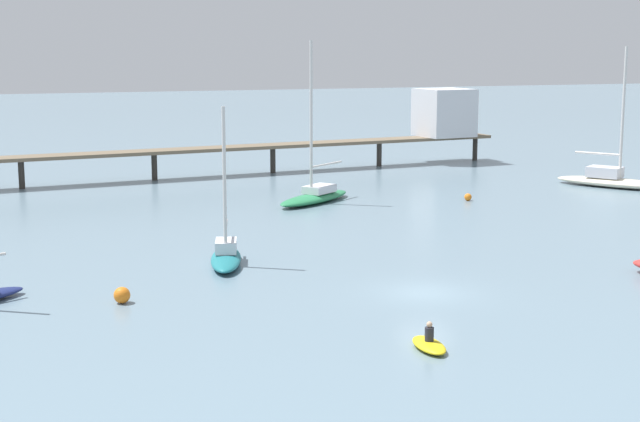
{
  "coord_description": "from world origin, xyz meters",
  "views": [
    {
      "loc": [
        -19.84,
        -40.32,
        11.9
      ],
      "look_at": [
        0.0,
        15.19,
        1.5
      ],
      "focal_mm": 53.4,
      "sensor_mm": 36.0,
      "label": 1
    }
  ],
  "objects_px": {
    "pier": "(378,123)",
    "mooring_buoy_near": "(122,295)",
    "sailboat_green": "(315,194)",
    "sailboat_cream": "(612,179)",
    "mooring_buoy_far": "(468,197)",
    "sailboat_teal": "(226,254)",
    "dinghy_yellow": "(429,344)"
  },
  "relations": [
    {
      "from": "pier",
      "to": "mooring_buoy_near",
      "type": "height_order",
      "value": "pier"
    },
    {
      "from": "sailboat_green",
      "to": "sailboat_cream",
      "type": "bearing_deg",
      "value": -2.09
    },
    {
      "from": "mooring_buoy_near",
      "to": "mooring_buoy_far",
      "type": "bearing_deg",
      "value": 35.22
    },
    {
      "from": "mooring_buoy_far",
      "to": "mooring_buoy_near",
      "type": "bearing_deg",
      "value": -144.78
    },
    {
      "from": "sailboat_teal",
      "to": "mooring_buoy_near",
      "type": "relative_size",
      "value": 11.15
    },
    {
      "from": "pier",
      "to": "sailboat_teal",
      "type": "xyz_separation_m",
      "value": [
        -24.37,
        -36.03,
        -3.64
      ]
    },
    {
      "from": "pier",
      "to": "sailboat_teal",
      "type": "distance_m",
      "value": 43.65
    },
    {
      "from": "sailboat_cream",
      "to": "dinghy_yellow",
      "type": "xyz_separation_m",
      "value": [
        -33.6,
        -33.8,
        -0.47
      ]
    },
    {
      "from": "sailboat_green",
      "to": "dinghy_yellow",
      "type": "xyz_separation_m",
      "value": [
        -7.46,
        -34.76,
        -0.44
      ]
    },
    {
      "from": "sailboat_cream",
      "to": "sailboat_teal",
      "type": "xyz_separation_m",
      "value": [
        -37.55,
        -16.82,
        -0.09
      ]
    },
    {
      "from": "mooring_buoy_near",
      "to": "sailboat_teal",
      "type": "bearing_deg",
      "value": 43.1
    },
    {
      "from": "pier",
      "to": "sailboat_green",
      "type": "relative_size",
      "value": 4.82
    },
    {
      "from": "sailboat_green",
      "to": "mooring_buoy_near",
      "type": "height_order",
      "value": "sailboat_green"
    },
    {
      "from": "pier",
      "to": "mooring_buoy_far",
      "type": "relative_size",
      "value": 103.19
    },
    {
      "from": "sailboat_cream",
      "to": "sailboat_teal",
      "type": "relative_size",
      "value": 1.35
    },
    {
      "from": "dinghy_yellow",
      "to": "pier",
      "type": "bearing_deg",
      "value": 68.94
    },
    {
      "from": "sailboat_teal",
      "to": "dinghy_yellow",
      "type": "height_order",
      "value": "sailboat_teal"
    },
    {
      "from": "sailboat_green",
      "to": "mooring_buoy_far",
      "type": "relative_size",
      "value": 21.4
    },
    {
      "from": "pier",
      "to": "mooring_buoy_near",
      "type": "xyz_separation_m",
      "value": [
        -30.85,
        -42.1,
        -3.85
      ]
    },
    {
      "from": "sailboat_green",
      "to": "mooring_buoy_near",
      "type": "relative_size",
      "value": 15.66
    },
    {
      "from": "sailboat_teal",
      "to": "mooring_buoy_far",
      "type": "xyz_separation_m",
      "value": [
        22.73,
        14.55,
        -0.32
      ]
    },
    {
      "from": "dinghy_yellow",
      "to": "mooring_buoy_far",
      "type": "bearing_deg",
      "value": 59.23
    },
    {
      "from": "mooring_buoy_far",
      "to": "mooring_buoy_near",
      "type": "distance_m",
      "value": 35.76
    },
    {
      "from": "sailboat_cream",
      "to": "mooring_buoy_near",
      "type": "relative_size",
      "value": 15.08
    },
    {
      "from": "dinghy_yellow",
      "to": "mooring_buoy_near",
      "type": "height_order",
      "value": "dinghy_yellow"
    },
    {
      "from": "mooring_buoy_near",
      "to": "pier",
      "type": "bearing_deg",
      "value": 53.76
    },
    {
      "from": "dinghy_yellow",
      "to": "sailboat_green",
      "type": "bearing_deg",
      "value": 77.89
    },
    {
      "from": "dinghy_yellow",
      "to": "sailboat_cream",
      "type": "bearing_deg",
      "value": 45.17
    },
    {
      "from": "sailboat_cream",
      "to": "pier",
      "type": "bearing_deg",
      "value": 124.45
    },
    {
      "from": "sailboat_cream",
      "to": "sailboat_green",
      "type": "xyz_separation_m",
      "value": [
        -26.14,
        0.96,
        -0.03
      ]
    },
    {
      "from": "sailboat_cream",
      "to": "mooring_buoy_near",
      "type": "xyz_separation_m",
      "value": [
        -44.04,
        -22.88,
        -0.3
      ]
    },
    {
      "from": "mooring_buoy_near",
      "to": "sailboat_green",
      "type": "bearing_deg",
      "value": 53.11
    }
  ]
}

